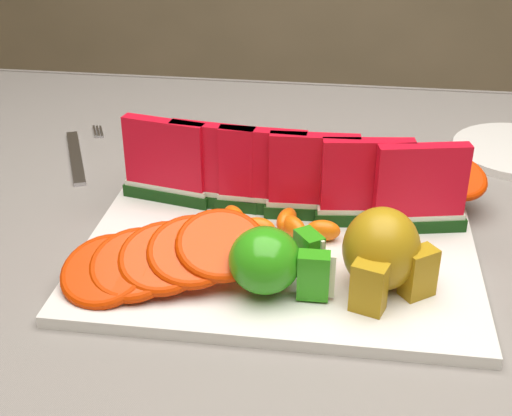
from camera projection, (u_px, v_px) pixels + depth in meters
table at (314, 316)px, 0.82m from camera, size 1.40×0.90×0.75m
tablecloth at (316, 271)px, 0.79m from camera, size 1.53×1.03×0.20m
platter at (279, 251)px, 0.74m from camera, size 0.40×0.30×0.01m
apple_cluster at (273, 261)px, 0.65m from camera, size 0.11×0.09×0.06m
pear_cluster at (383, 253)px, 0.65m from camera, size 0.09×0.09×0.08m
fork at (78, 154)px, 0.96m from camera, size 0.08×0.19×0.00m
watermelon_row at (288, 176)px, 0.77m from camera, size 0.39×0.07×0.10m
orange_fan_front at (164, 258)px, 0.67m from camera, size 0.21×0.14×0.06m
orange_fan_back at (324, 175)px, 0.83m from camera, size 0.38×0.11×0.05m
tangerine_segments at (270, 224)px, 0.75m from camera, size 0.14×0.05×0.02m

